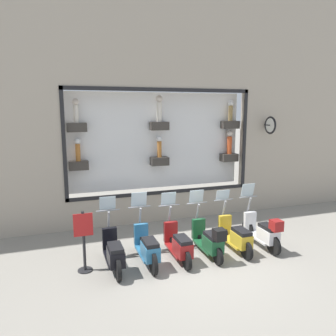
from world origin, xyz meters
name	(u,v)px	position (x,y,z in m)	size (l,w,h in m)	color
ground_plane	(203,263)	(0.00, 0.00, 0.00)	(120.00, 120.00, 0.00)	gray
building_facade	(160,56)	(3.60, 0.00, 5.56)	(1.24, 36.00, 10.85)	#ADA08E
scooter_white_0	(263,231)	(0.32, -1.99, 0.48)	(1.80, 0.61, 1.67)	black
scooter_yellow_1	(236,236)	(0.38, -1.15, 0.42)	(1.80, 0.60, 1.54)	black
scooter_green_2	(209,240)	(0.31, -0.32, 0.46)	(1.79, 0.60, 1.61)	black
scooter_red_3	(179,244)	(0.38, 0.52, 0.42)	(1.79, 0.60, 1.61)	black
scooter_teal_4	(147,248)	(0.39, 1.36, 0.45)	(1.81, 0.60, 1.68)	black
scooter_black_5	(114,253)	(0.38, 2.20, 0.44)	(1.81, 0.61, 1.64)	black
shop_sign_post	(84,240)	(0.55, 2.87, 0.80)	(0.36, 0.45, 1.50)	#232326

